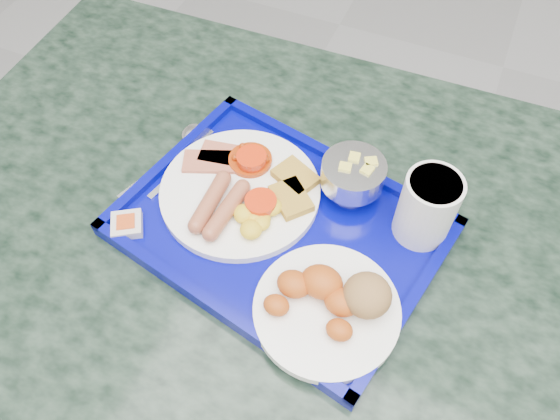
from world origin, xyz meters
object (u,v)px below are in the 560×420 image
at_px(main_plate, 243,192).
at_px(juice_cup, 428,206).
at_px(fruit_bowl, 353,174).
at_px(table, 291,293).
at_px(bread_plate, 332,302).
at_px(tray, 280,228).

relative_size(main_plate, juice_cup, 2.20).
bearing_deg(fruit_bowl, main_plate, -153.35).
relative_size(table, bread_plate, 6.48).
distance_m(bread_plate, fruit_bowl, 0.19).
bearing_deg(juice_cup, table, -157.33).
bearing_deg(bread_plate, tray, 140.49).
bearing_deg(juice_cup, fruit_bowl, 167.23).
bearing_deg(bread_plate, main_plate, 146.84).
bearing_deg(bread_plate, juice_cup, 66.21).
bearing_deg(table, tray, -168.02).
bearing_deg(tray, table, 11.98).
distance_m(tray, juice_cup, 0.20).
xyz_separation_m(tray, juice_cup, (0.18, 0.07, 0.06)).
bearing_deg(tray, juice_cup, 21.63).
bearing_deg(bread_plate, fruit_bowl, 101.63).
xyz_separation_m(table, bread_plate, (0.09, -0.09, 0.23)).
xyz_separation_m(tray, fruit_bowl, (0.07, 0.10, 0.05)).
bearing_deg(main_plate, bread_plate, -33.16).
distance_m(bread_plate, juice_cup, 0.18).
xyz_separation_m(bread_plate, juice_cup, (0.07, 0.16, 0.04)).
bearing_deg(juice_cup, main_plate, -169.71).
xyz_separation_m(bread_plate, fruit_bowl, (-0.04, 0.19, 0.02)).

